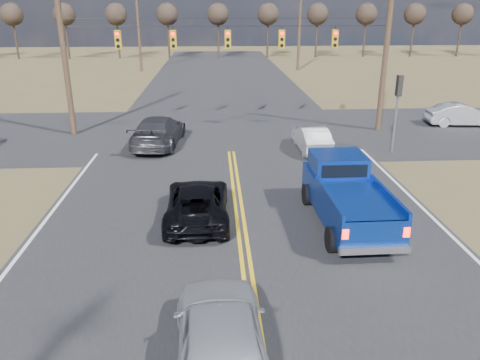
{
  "coord_description": "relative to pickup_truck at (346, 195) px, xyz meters",
  "views": [
    {
      "loc": [
        -0.86,
        -8.94,
        7.07
      ],
      "look_at": [
        -0.01,
        5.91,
        1.5
      ],
      "focal_mm": 35.0,
      "sensor_mm": 36.0,
      "label": 1
    }
  ],
  "objects": [
    {
      "name": "road_cross",
      "position": [
        -3.6,
        12.47,
        -1.01
      ],
      "size": [
        120.0,
        12.0,
        0.02
      ],
      "primitive_type": "cube",
      "color": "#28282B",
      "rests_on": "ground"
    },
    {
      "name": "white_car_queue",
      "position": [
        0.57,
        8.61,
        -0.37
      ],
      "size": [
        1.46,
        3.94,
        1.29
      ],
      "primitive_type": "imported",
      "rotation": [
        0.0,
        0.0,
        3.17
      ],
      "color": "silver",
      "rests_on": "ground"
    },
    {
      "name": "utility_poles",
      "position": [
        -3.6,
        11.47,
        4.21
      ],
      "size": [
        19.6,
        58.32,
        10.0
      ],
      "color": "#473323",
      "rests_on": "ground"
    },
    {
      "name": "dgrey_car_queue",
      "position": [
        -7.41,
        9.97,
        -0.23
      ],
      "size": [
        2.8,
        5.64,
        1.58
      ],
      "primitive_type": "imported",
      "rotation": [
        0.0,
        0.0,
        3.03
      ],
      "color": "#38383D",
      "rests_on": "ground"
    },
    {
      "name": "signal_gantry",
      "position": [
        -3.1,
        12.26,
        4.05
      ],
      "size": [
        19.6,
        4.83,
        10.0
      ],
      "color": "#473323",
      "rests_on": "ground"
    },
    {
      "name": "black_suv",
      "position": [
        -5.08,
        0.55,
        -0.37
      ],
      "size": [
        2.13,
        4.61,
        1.28
      ],
      "primitive_type": "imported",
      "rotation": [
        0.0,
        0.0,
        3.14
      ],
      "color": "black",
      "rests_on": "ground"
    },
    {
      "name": "pickup_truck",
      "position": [
        0.0,
        0.0,
        0.0
      ],
      "size": [
        2.3,
        5.6,
        2.09
      ],
      "rotation": [
        0.0,
        0.0,
        0.02
      ],
      "color": "black",
      "rests_on": "ground"
    },
    {
      "name": "treeline",
      "position": [
        -3.6,
        21.43,
        4.69
      ],
      "size": [
        87.0,
        117.8,
        7.4
      ],
      "color": "#33261C",
      "rests_on": "ground"
    },
    {
      "name": "cross_car_east_near",
      "position": [
        10.92,
        13.33,
        -0.33
      ],
      "size": [
        1.78,
        4.27,
        1.37
      ],
      "primitive_type": "imported",
      "rotation": [
        0.0,
        0.0,
        1.49
      ],
      "color": "#A6A9AE",
      "rests_on": "ground"
    },
    {
      "name": "silver_suv",
      "position": [
        -4.4,
        -6.83,
        -0.21
      ],
      "size": [
        2.05,
        4.77,
        1.6
      ],
      "primitive_type": "imported",
      "rotation": [
        0.0,
        0.0,
        3.18
      ],
      "color": "#B3B5BC",
      "rests_on": "ground"
    },
    {
      "name": "ground",
      "position": [
        -3.6,
        -5.53,
        -1.01
      ],
      "size": [
        160.0,
        160.0,
        0.0
      ],
      "primitive_type": "plane",
      "color": "brown",
      "rests_on": "ground"
    },
    {
      "name": "road_main",
      "position": [
        -3.6,
        4.47,
        -1.01
      ],
      "size": [
        14.0,
        120.0,
        0.02
      ],
      "primitive_type": "cube",
      "color": "#28282B",
      "rests_on": "ground"
    }
  ]
}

